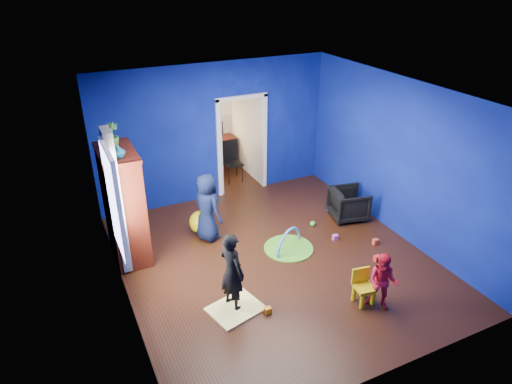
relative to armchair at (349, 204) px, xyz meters
name	(u,v)px	position (x,y,z in m)	size (l,w,h in m)	color
floor	(275,260)	(-2.01, -0.68, -0.31)	(5.00, 5.50, 0.01)	black
ceiling	(279,95)	(-2.01, -0.68, 2.59)	(5.00, 5.50, 0.01)	white
wall_back	(215,133)	(-2.01, 2.07, 1.14)	(5.00, 0.02, 2.90)	navy
wall_front	(393,283)	(-2.01, -3.43, 1.14)	(5.00, 0.02, 2.90)	navy
wall_left	(117,219)	(-4.51, -0.68, 1.14)	(0.02, 5.50, 2.90)	navy
wall_right	(399,159)	(0.49, -0.68, 1.14)	(0.02, 5.50, 2.90)	navy
alcove	(226,126)	(-1.41, 2.94, 0.94)	(1.00, 1.75, 2.50)	silver
armchair	(349,204)	(0.00, 0.00, 0.00)	(0.67, 0.69, 0.63)	black
child_black	(232,272)	(-3.13, -1.45, 0.32)	(0.46, 0.30, 1.26)	black
child_navy	(207,207)	(-2.80, 0.49, 0.34)	(0.63, 0.41, 1.30)	#0E1633
toddler_red	(383,282)	(-1.16, -2.42, 0.15)	(0.45, 0.35, 0.93)	red
vase	(118,151)	(-4.23, 0.29, 1.75)	(0.20, 0.20, 0.21)	#0D5F69
potted_plant	(112,135)	(-4.23, 0.81, 1.84)	(0.22, 0.22, 0.39)	#3A8A32
tv_armoire	(124,205)	(-4.23, 0.59, 0.67)	(0.58, 1.14, 1.96)	#41130A
crt_tv	(126,203)	(-4.19, 0.59, 0.71)	(0.46, 0.70, 0.54)	silver
yellow_blanket	(236,309)	(-3.13, -1.55, -0.30)	(0.75, 0.60, 0.03)	#F2E07A
hopper_ball	(201,222)	(-2.85, 0.74, -0.09)	(0.45, 0.45, 0.45)	yellow
kid_chair	(364,289)	(-1.31, -2.22, -0.06)	(0.28, 0.28, 0.50)	yellow
play_mat	(289,248)	(-1.63, -0.47, -0.30)	(0.89, 0.89, 0.02)	green
toy_arch	(289,248)	(-1.63, -0.47, -0.29)	(0.80, 0.80, 0.05)	#3F8CD8
window_left	(113,202)	(-4.49, -0.33, 1.24)	(0.03, 0.95, 1.55)	white
curtain	(117,202)	(-4.38, 0.22, 0.94)	(0.14, 0.42, 2.40)	slate
doorway	(242,146)	(-1.41, 2.07, 0.74)	(1.16, 0.10, 2.10)	white
study_desk	(218,152)	(-1.41, 3.58, 0.06)	(0.88, 0.44, 0.75)	#3D140A
desk_monitor	(215,129)	(-1.41, 3.70, 0.64)	(0.40, 0.05, 0.32)	black
desk_lamp	(205,132)	(-1.69, 3.64, 0.62)	(0.14, 0.14, 0.14)	#FFD88C
folding_chair	(233,163)	(-1.41, 2.62, 0.15)	(0.40, 0.40, 0.92)	black
book_shelf	(213,86)	(-1.41, 3.69, 1.71)	(0.88, 0.24, 0.04)	white
toy_0	(375,242)	(-0.12, -1.02, -0.26)	(0.10, 0.08, 0.10)	#CF4722
toy_1	(329,208)	(-0.18, 0.40, -0.26)	(0.11, 0.11, 0.11)	#2580D6
toy_2	(268,310)	(-2.73, -1.82, -0.26)	(0.10, 0.08, 0.10)	orange
toy_3	(313,223)	(-0.81, 0.02, -0.26)	(0.11, 0.11, 0.11)	green
toy_4	(335,237)	(-0.70, -0.59, -0.26)	(0.10, 0.08, 0.10)	#BA4695
toy_5	(377,258)	(-0.43, -1.45, -0.26)	(0.10, 0.08, 0.10)	red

